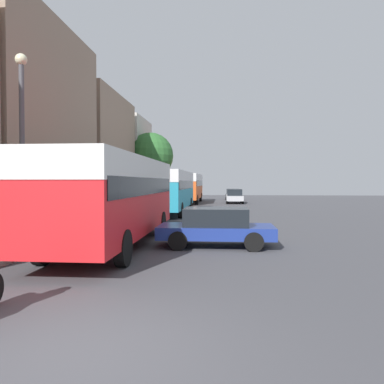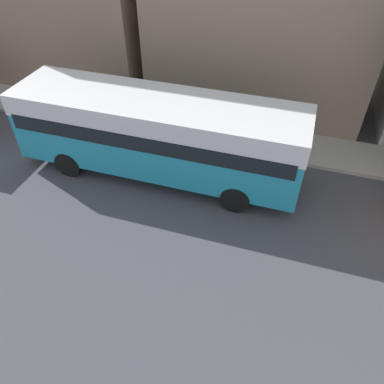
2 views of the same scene
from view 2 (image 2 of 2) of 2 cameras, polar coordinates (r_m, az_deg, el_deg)
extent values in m
cube|color=teal|center=(13.31, -5.27, 9.04)|extent=(2.56, 10.14, 2.51)
cube|color=white|center=(12.86, -5.51, 12.33)|extent=(2.59, 10.20, 0.75)
cube|color=black|center=(13.15, -5.36, 10.19)|extent=(2.61, 9.74, 0.55)
cylinder|color=black|center=(14.27, 8.69, 5.09)|extent=(0.28, 1.00, 1.00)
cylinder|color=black|center=(12.46, 6.61, -1.03)|extent=(0.28, 1.00, 1.00)
cylinder|color=black|center=(16.15, -13.97, 9.01)|extent=(0.28, 1.00, 1.00)
cylinder|color=black|center=(14.57, -18.30, 4.09)|extent=(0.28, 1.00, 1.00)
cylinder|color=#232838|center=(17.07, -9.26, 11.78)|extent=(0.28, 0.28, 0.78)
cylinder|color=black|center=(16.74, -9.53, 13.89)|extent=(0.35, 0.35, 0.65)
sphere|color=tan|center=(16.55, -9.70, 15.20)|extent=(0.21, 0.21, 0.21)
camera|label=1|loc=(32.16, -59.86, 9.47)|focal=35.00mm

